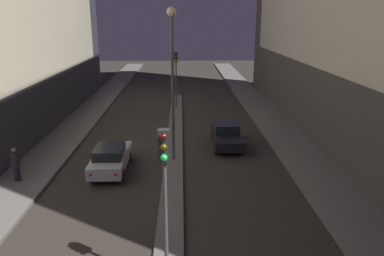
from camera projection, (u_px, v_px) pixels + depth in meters
The scene contains 7 objects.
median_strip at pixel (174, 147), 23.75m from camera, with size 1.05×32.14×0.14m.
traffic_light_near at pixel (165, 175), 10.44m from camera, with size 0.32×0.42×4.93m.
traffic_light_mid at pixel (176, 67), 32.72m from camera, with size 0.32×0.42×4.93m.
street_lamp at pixel (172, 62), 19.93m from camera, with size 0.50×0.50×8.34m.
car_left_lane at pixel (111, 158), 19.97m from camera, with size 1.71×4.30×1.46m.
car_right_lane at pixel (227, 135), 23.81m from camera, with size 1.77×4.14×1.50m.
pedestrian_on_left_sidewalk at pixel (16, 164), 18.35m from camera, with size 0.41×0.41×1.71m.
Camera 1 is at (0.50, -5.38, 7.99)m, focal length 35.00 mm.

